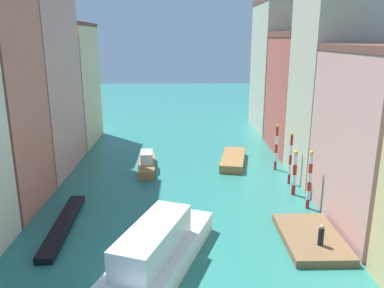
% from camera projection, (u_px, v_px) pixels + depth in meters
% --- Properties ---
extents(ground_plane, '(154.00, 154.00, 0.00)m').
position_uv_depth(ground_plane, '(180.00, 169.00, 39.53)').
color(ground_plane, '#28756B').
extents(building_left_2, '(6.25, 10.99, 22.21)m').
position_uv_depth(building_left_2, '(33.00, 59.00, 36.81)').
color(building_left_2, tan).
rests_on(building_left_2, ground).
extents(building_left_3, '(6.25, 9.58, 14.86)m').
position_uv_depth(building_left_3, '(68.00, 84.00, 48.00)').
color(building_left_3, beige).
rests_on(building_left_3, ground).
extents(building_right_1, '(6.25, 11.05, 12.66)m').
position_uv_depth(building_right_1, '(381.00, 139.00, 26.54)').
color(building_right_1, tan).
rests_on(building_right_1, ground).
extents(building_right_2, '(6.25, 7.96, 19.35)m').
position_uv_depth(building_right_2, '(333.00, 76.00, 34.86)').
color(building_right_2, '#BCB299').
rests_on(building_right_2, ground).
extents(building_right_3, '(6.25, 10.45, 13.76)m').
position_uv_depth(building_right_3, '(301.00, 93.00, 44.41)').
color(building_right_3, '#B25147').
rests_on(building_right_3, ground).
extents(building_right_4, '(6.25, 11.59, 18.32)m').
position_uv_depth(building_right_4, '(279.00, 66.00, 54.78)').
color(building_right_4, '#BCB299').
rests_on(building_right_4, ground).
extents(waterfront_dock, '(3.77, 6.27, 0.51)m').
position_uv_depth(waterfront_dock, '(311.00, 238.00, 25.48)').
color(waterfront_dock, brown).
rests_on(waterfront_dock, ground).
extents(person_on_dock, '(0.36, 0.36, 1.38)m').
position_uv_depth(person_on_dock, '(321.00, 236.00, 23.95)').
color(person_on_dock, black).
rests_on(person_on_dock, waterfront_dock).
extents(mooring_pole_0, '(0.32, 0.32, 4.75)m').
position_uv_depth(mooring_pole_0, '(310.00, 179.00, 29.88)').
color(mooring_pole_0, red).
rests_on(mooring_pole_0, ground).
extents(mooring_pole_1, '(0.37, 0.37, 3.97)m').
position_uv_depth(mooring_pole_1, '(295.00, 172.00, 32.62)').
color(mooring_pole_1, red).
rests_on(mooring_pole_1, ground).
extents(mooring_pole_2, '(0.27, 0.27, 4.87)m').
position_uv_depth(mooring_pole_2, '(290.00, 158.00, 35.02)').
color(mooring_pole_2, red).
rests_on(mooring_pole_2, ground).
extents(mooring_pole_3, '(0.29, 0.29, 4.75)m').
position_uv_depth(mooring_pole_3, '(276.00, 147.00, 38.80)').
color(mooring_pole_3, red).
rests_on(mooring_pole_3, ground).
extents(vaporetto_white, '(7.42, 12.81, 3.08)m').
position_uv_depth(vaporetto_white, '(154.00, 257.00, 21.64)').
color(vaporetto_white, white).
rests_on(vaporetto_white, ground).
extents(gondola_black, '(1.53, 9.47, 0.47)m').
position_uv_depth(gondola_black, '(63.00, 225.00, 27.26)').
color(gondola_black, black).
rests_on(gondola_black, ground).
extents(motorboat_0, '(2.07, 6.47, 1.90)m').
position_uv_depth(motorboat_0, '(147.00, 163.00, 39.30)').
color(motorboat_0, olive).
rests_on(motorboat_0, ground).
extents(motorboat_1, '(3.62, 7.31, 0.85)m').
position_uv_depth(motorboat_1, '(233.00, 160.00, 41.25)').
color(motorboat_1, olive).
rests_on(motorboat_1, ground).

